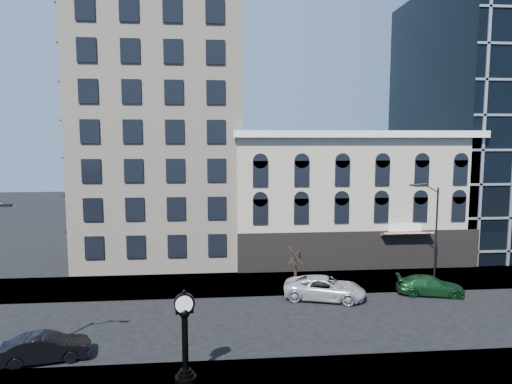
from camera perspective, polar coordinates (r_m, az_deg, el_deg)
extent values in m
plane|color=black|center=(30.25, -3.22, -16.15)|extent=(160.00, 160.00, 0.00)
cube|color=gray|center=(37.75, -3.64, -11.41)|extent=(160.00, 6.00, 0.12)
cube|color=beige|center=(47.79, -11.65, 15.18)|extent=(15.00, 15.00, 38.00)
cube|color=#AEA790|center=(46.12, 11.10, -0.70)|extent=(22.00, 10.00, 12.00)
cube|color=white|center=(40.82, 13.34, 7.07)|extent=(22.60, 0.80, 0.60)
cube|color=black|center=(42.11, 12.91, -7.22)|extent=(22.00, 0.30, 3.60)
cube|color=#9A301C|center=(42.68, 18.33, -5.00)|extent=(4.50, 1.18, 0.55)
cube|color=black|center=(59.01, 29.02, 7.93)|extent=(20.00, 20.00, 28.00)
cylinder|color=black|center=(23.83, -8.78, -22.07)|extent=(1.03, 1.03, 0.28)
cylinder|color=black|center=(23.72, -8.79, -21.58)|extent=(0.75, 0.75, 0.19)
cylinder|color=black|center=(23.64, -8.80, -21.22)|extent=(0.56, 0.56, 0.15)
cylinder|color=black|center=(23.02, -8.86, -18.07)|extent=(0.30, 0.30, 2.72)
sphere|color=black|center=(22.46, -8.93, -14.70)|extent=(0.52, 0.52, 0.52)
cube|color=black|center=(22.42, -8.93, -14.47)|extent=(0.86, 0.34, 0.23)
cylinder|color=black|center=(22.29, -8.95, -13.57)|extent=(1.01, 0.45, 0.97)
cylinder|color=white|center=(22.14, -8.97, -13.71)|extent=(0.82, 0.15, 0.82)
cylinder|color=white|center=(22.44, -8.92, -13.43)|extent=(0.82, 0.15, 0.82)
sphere|color=black|center=(22.11, -8.97, -12.20)|extent=(0.19, 0.19, 0.19)
cube|color=black|center=(24.13, -28.94, -1.45)|extent=(0.54, 0.23, 0.14)
cylinder|color=black|center=(38.85, 21.58, -5.25)|extent=(0.15, 0.15, 7.87)
cylinder|color=black|center=(39.75, 21.35, -10.56)|extent=(0.33, 0.33, 0.37)
cube|color=black|center=(38.07, 19.23, 0.81)|extent=(0.54, 0.36, 0.13)
cylinder|color=black|center=(36.48, 4.96, -9.98)|extent=(0.23, 0.23, 2.40)
imported|color=black|center=(27.77, -24.82, -17.24)|extent=(4.68, 2.47, 1.47)
imported|color=silver|center=(34.66, 8.59, -11.78)|extent=(6.48, 4.32, 1.65)
imported|color=#143F1E|center=(37.60, 20.94, -10.85)|extent=(5.26, 3.06, 1.43)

